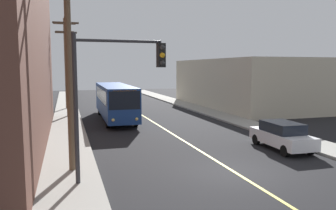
# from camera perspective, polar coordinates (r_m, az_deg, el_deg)

# --- Properties ---
(ground_plane) EXTENTS (120.00, 120.00, 0.00)m
(ground_plane) POSITION_cam_1_polar(r_m,az_deg,el_deg) (15.95, 11.30, -11.20)
(ground_plane) COLOR black
(sidewalk_left) EXTENTS (2.50, 90.00, 0.15)m
(sidewalk_left) POSITION_cam_1_polar(r_m,az_deg,el_deg) (23.81, -16.69, -5.29)
(sidewalk_left) COLOR gray
(sidewalk_left) RESTS_ON ground
(sidewalk_right) EXTENTS (2.50, 90.00, 0.15)m
(sidewalk_right) POSITION_cam_1_polar(r_m,az_deg,el_deg) (27.91, 14.66, -3.53)
(sidewalk_right) COLOR gray
(sidewalk_right) RESTS_ON ground
(lane_stripe_center) EXTENTS (0.16, 60.00, 0.01)m
(lane_stripe_center) POSITION_cam_1_polar(r_m,az_deg,el_deg) (29.65, -2.62, -2.89)
(lane_stripe_center) COLOR #D8CC4C
(lane_stripe_center) RESTS_ON ground
(building_right_warehouse) EXTENTS (12.00, 20.96, 5.77)m
(building_right_warehouse) POSITION_cam_1_polar(r_m,az_deg,el_deg) (42.68, 13.66, 3.67)
(building_right_warehouse) COLOR beige
(building_right_warehouse) RESTS_ON ground
(city_bus) EXTENTS (2.77, 12.19, 3.20)m
(city_bus) POSITION_cam_1_polar(r_m,az_deg,el_deg) (31.12, -9.06, 0.85)
(city_bus) COLOR navy
(city_bus) RESTS_ON ground
(parked_car_white) EXTENTS (1.93, 4.45, 1.62)m
(parked_car_white) POSITION_cam_1_polar(r_m,az_deg,el_deg) (20.75, 18.89, -4.91)
(parked_car_white) COLOR silver
(parked_car_white) RESTS_ON ground
(utility_pole_near) EXTENTS (2.40, 0.28, 9.66)m
(utility_pole_near) POSITION_cam_1_polar(r_m,az_deg,el_deg) (15.48, -16.62, 8.68)
(utility_pole_near) COLOR brown
(utility_pole_near) RESTS_ON sidewalk_left
(utility_pole_mid) EXTENTS (2.40, 0.28, 9.44)m
(utility_pole_mid) POSITION_cam_1_polar(r_m,az_deg,el_deg) (33.44, -16.89, 7.11)
(utility_pole_mid) COLOR brown
(utility_pole_mid) RESTS_ON sidewalk_left
(utility_pole_far) EXTENTS (2.40, 0.28, 10.15)m
(utility_pole_far) POSITION_cam_1_polar(r_m,az_deg,el_deg) (39.89, -17.09, 7.47)
(utility_pole_far) COLOR brown
(utility_pole_far) RESTS_ON sidewalk_left
(traffic_signal_left_corner) EXTENTS (3.75, 0.48, 6.00)m
(traffic_signal_left_corner) POSITION_cam_1_polar(r_m,az_deg,el_deg) (13.67, -9.13, 4.29)
(traffic_signal_left_corner) COLOR #2D2D33
(traffic_signal_left_corner) RESTS_ON sidewalk_left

